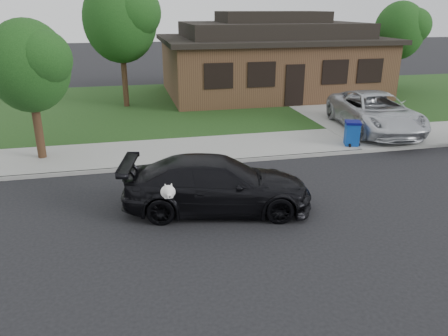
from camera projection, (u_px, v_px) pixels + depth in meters
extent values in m
plane|color=black|center=(303.00, 201.00, 11.96)|extent=(120.00, 120.00, 0.00)
cube|color=gray|center=(252.00, 146.00, 16.52)|extent=(60.00, 3.00, 0.12)
cube|color=gray|center=(264.00, 159.00, 15.14)|extent=(60.00, 0.12, 0.12)
cube|color=#193814|center=(211.00, 103.00, 23.83)|extent=(60.00, 13.00, 0.13)
cube|color=gray|center=(337.00, 110.00, 22.34)|extent=(4.50, 13.00, 0.14)
imported|color=black|center=(217.00, 184.00, 11.27)|extent=(5.14, 2.90, 1.41)
ellipsoid|color=white|center=(168.00, 192.00, 10.05)|extent=(0.34, 0.40, 0.30)
sphere|color=white|center=(169.00, 192.00, 9.80)|extent=(0.26, 0.26, 0.26)
cube|color=white|center=(170.00, 196.00, 9.71)|extent=(0.09, 0.12, 0.08)
sphere|color=black|center=(170.00, 197.00, 9.65)|extent=(0.04, 0.04, 0.04)
cone|color=white|center=(165.00, 186.00, 9.79)|extent=(0.11, 0.11, 0.14)
cone|color=white|center=(171.00, 185.00, 9.82)|extent=(0.11, 0.11, 0.14)
imported|color=silver|center=(375.00, 112.00, 18.15)|extent=(3.17, 5.80, 1.54)
cube|color=#0D3C95|center=(352.00, 134.00, 16.32)|extent=(0.63, 0.63, 0.82)
cube|color=#070A57|center=(353.00, 123.00, 16.16)|extent=(0.69, 0.69, 0.09)
cylinder|color=black|center=(350.00, 145.00, 16.17)|extent=(0.08, 0.13, 0.13)
cylinder|color=black|center=(359.00, 145.00, 16.25)|extent=(0.08, 0.13, 0.13)
cube|color=#422B1C|center=(270.00, 67.00, 25.95)|extent=(12.00, 8.00, 3.00)
cube|color=black|center=(271.00, 39.00, 25.39)|extent=(12.60, 8.60, 0.25)
cube|color=black|center=(271.00, 30.00, 25.20)|extent=(10.00, 6.50, 0.80)
cube|color=black|center=(272.00, 17.00, 24.96)|extent=(6.00, 3.50, 0.60)
cube|color=black|center=(295.00, 85.00, 22.40)|extent=(1.00, 0.06, 2.10)
cube|color=black|center=(219.00, 76.00, 21.37)|extent=(1.30, 0.05, 1.10)
cube|color=black|center=(262.00, 75.00, 21.82)|extent=(1.30, 0.05, 1.10)
cube|color=black|center=(335.00, 72.00, 22.66)|extent=(1.30, 0.05, 1.10)
cube|color=black|center=(370.00, 71.00, 23.07)|extent=(1.30, 0.05, 1.10)
cylinder|color=#332114|center=(125.00, 82.00, 22.44)|extent=(0.28, 0.28, 2.48)
ellipsoid|color=#143811|center=(120.00, 20.00, 21.39)|extent=(3.60, 3.60, 4.14)
sphere|color=#26591E|center=(135.00, 12.00, 20.92)|extent=(2.52, 2.52, 2.52)
cylinder|color=#332114|center=(394.00, 73.00, 27.33)|extent=(0.28, 0.28, 2.03)
ellipsoid|color=#143811|center=(399.00, 31.00, 26.46)|extent=(3.00, 3.00, 3.45)
sphere|color=#26591E|center=(413.00, 26.00, 26.07)|extent=(2.10, 2.10, 2.10)
cylinder|color=#332114|center=(39.00, 132.00, 14.80)|extent=(0.28, 0.28, 1.80)
ellipsoid|color=#143811|center=(29.00, 66.00, 14.04)|extent=(2.60, 2.60, 2.99)
sphere|color=#26591E|center=(43.00, 59.00, 13.70)|extent=(1.82, 1.82, 1.82)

